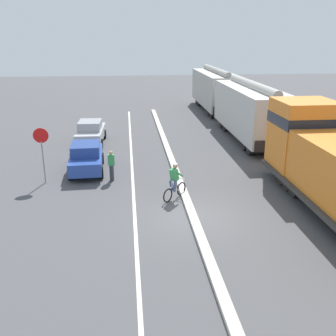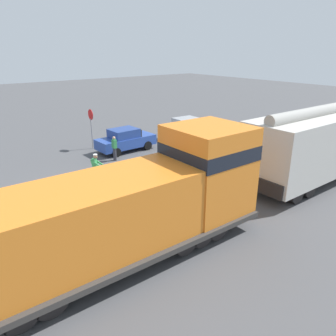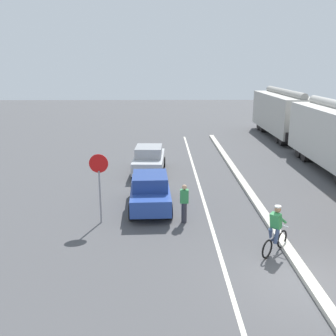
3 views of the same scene
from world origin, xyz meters
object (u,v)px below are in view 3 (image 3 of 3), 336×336
parked_car_blue (150,191)px  pedestrian_by_cars (184,203)px  stop_sign (99,175)px  cyclist (276,231)px  hopper_car_middle (283,114)px  parked_car_silver (149,159)px

parked_car_blue → pedestrian_by_cars: 2.20m
parked_car_blue → pedestrian_by_cars: same height
stop_sign → cyclist: bearing=-23.6°
stop_sign → parked_car_blue: bearing=39.4°
cyclist → parked_car_blue: bearing=135.0°
parked_car_blue → hopper_car_middle: bearing=57.6°
pedestrian_by_cars → parked_car_silver: bearing=102.4°
hopper_car_middle → pedestrian_by_cars: 21.50m
hopper_car_middle → pedestrian_by_cars: (-9.68, -19.16, -1.23)m
pedestrian_by_cars → hopper_car_middle: bearing=63.2°
parked_car_blue → cyclist: size_ratio=2.49×
parked_car_silver → cyclist: cyclist is taller
parked_car_silver → pedestrian_by_cars: bearing=-77.6°
cyclist → hopper_car_middle: bearing=73.0°
parked_car_silver → pedestrian_by_cars: size_ratio=2.63×
hopper_car_middle → stop_sign: bearing=-124.4°
parked_car_blue → parked_car_silver: same height
cyclist → pedestrian_by_cars: size_ratio=1.06×
parked_car_blue → parked_car_silver: size_ratio=1.00×
cyclist → pedestrian_by_cars: bearing=137.3°
cyclist → stop_sign: (-6.37, 2.78, 1.21)m
hopper_car_middle → pedestrian_by_cars: bearing=-116.8°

